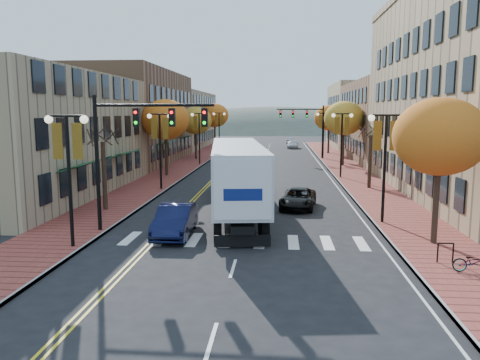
% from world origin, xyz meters
% --- Properties ---
extents(ground, '(200.00, 200.00, 0.00)m').
position_xyz_m(ground, '(0.00, 0.00, 0.00)').
color(ground, black).
rests_on(ground, ground).
extents(sidewalk_left, '(4.00, 85.00, 0.15)m').
position_xyz_m(sidewalk_left, '(-9.00, 32.50, 0.07)').
color(sidewalk_left, brown).
rests_on(sidewalk_left, ground).
extents(sidewalk_right, '(4.00, 85.00, 0.15)m').
position_xyz_m(sidewalk_right, '(9.00, 32.50, 0.07)').
color(sidewalk_right, brown).
rests_on(sidewalk_right, ground).
extents(building_left_near, '(12.00, 22.00, 9.00)m').
position_xyz_m(building_left_near, '(-17.00, 13.00, 4.50)').
color(building_left_near, '#9E8966').
rests_on(building_left_near, ground).
extents(building_left_mid, '(12.00, 24.00, 11.00)m').
position_xyz_m(building_left_mid, '(-17.00, 36.00, 5.50)').
color(building_left_mid, brown).
rests_on(building_left_mid, ground).
extents(building_left_far, '(12.00, 26.00, 9.50)m').
position_xyz_m(building_left_far, '(-17.00, 61.00, 4.75)').
color(building_left_far, '#9E8966').
rests_on(building_left_far, ground).
extents(building_right_mid, '(15.00, 24.00, 10.00)m').
position_xyz_m(building_right_mid, '(18.50, 42.00, 5.00)').
color(building_right_mid, brown).
rests_on(building_right_mid, ground).
extents(building_right_far, '(15.00, 20.00, 11.00)m').
position_xyz_m(building_right_far, '(18.50, 64.00, 5.50)').
color(building_right_far, '#9E8966').
rests_on(building_right_far, ground).
extents(tree_left_a, '(0.28, 0.28, 4.20)m').
position_xyz_m(tree_left_a, '(-9.00, 8.00, 2.25)').
color(tree_left_a, '#382619').
rests_on(tree_left_a, sidewalk_left).
extents(tree_left_b, '(4.48, 4.48, 7.21)m').
position_xyz_m(tree_left_b, '(-9.00, 24.00, 5.45)').
color(tree_left_b, '#382619').
rests_on(tree_left_b, sidewalk_left).
extents(tree_left_c, '(4.16, 4.16, 6.69)m').
position_xyz_m(tree_left_c, '(-9.00, 40.00, 5.05)').
color(tree_left_c, '#382619').
rests_on(tree_left_c, sidewalk_left).
extents(tree_left_d, '(4.61, 4.61, 7.42)m').
position_xyz_m(tree_left_d, '(-9.00, 58.00, 5.60)').
color(tree_left_d, '#382619').
rests_on(tree_left_d, sidewalk_left).
extents(tree_right_a, '(4.16, 4.16, 6.69)m').
position_xyz_m(tree_right_a, '(9.00, 2.00, 5.05)').
color(tree_right_a, '#382619').
rests_on(tree_right_a, sidewalk_right).
extents(tree_right_b, '(0.28, 0.28, 4.20)m').
position_xyz_m(tree_right_b, '(9.00, 18.00, 2.25)').
color(tree_right_b, '#382619').
rests_on(tree_right_b, sidewalk_right).
extents(tree_right_c, '(4.48, 4.48, 7.21)m').
position_xyz_m(tree_right_c, '(9.00, 34.00, 5.45)').
color(tree_right_c, '#382619').
rests_on(tree_right_c, sidewalk_right).
extents(tree_right_d, '(4.35, 4.35, 7.00)m').
position_xyz_m(tree_right_d, '(9.00, 50.00, 5.29)').
color(tree_right_d, '#382619').
rests_on(tree_right_d, sidewalk_right).
extents(lamp_left_a, '(1.96, 0.36, 6.05)m').
position_xyz_m(lamp_left_a, '(-7.50, 0.00, 4.29)').
color(lamp_left_a, black).
rests_on(lamp_left_a, ground).
extents(lamp_left_b, '(1.96, 0.36, 6.05)m').
position_xyz_m(lamp_left_b, '(-7.50, 16.00, 4.29)').
color(lamp_left_b, black).
rests_on(lamp_left_b, ground).
extents(lamp_left_c, '(1.96, 0.36, 6.05)m').
position_xyz_m(lamp_left_c, '(-7.50, 34.00, 4.29)').
color(lamp_left_c, black).
rests_on(lamp_left_c, ground).
extents(lamp_left_d, '(1.96, 0.36, 6.05)m').
position_xyz_m(lamp_left_d, '(-7.50, 52.00, 4.29)').
color(lamp_left_d, black).
rests_on(lamp_left_d, ground).
extents(lamp_right_a, '(1.96, 0.36, 6.05)m').
position_xyz_m(lamp_right_a, '(7.50, 6.00, 4.29)').
color(lamp_right_a, black).
rests_on(lamp_right_a, ground).
extents(lamp_right_b, '(1.96, 0.36, 6.05)m').
position_xyz_m(lamp_right_b, '(7.50, 24.00, 4.29)').
color(lamp_right_b, black).
rests_on(lamp_right_b, ground).
extents(lamp_right_c, '(1.96, 0.36, 6.05)m').
position_xyz_m(lamp_right_c, '(7.50, 42.00, 4.29)').
color(lamp_right_c, black).
rests_on(lamp_right_c, ground).
extents(traffic_mast_near, '(6.10, 0.35, 7.00)m').
position_xyz_m(traffic_mast_near, '(-5.48, 3.00, 4.92)').
color(traffic_mast_near, black).
rests_on(traffic_mast_near, ground).
extents(traffic_mast_far, '(6.10, 0.34, 7.00)m').
position_xyz_m(traffic_mast_far, '(5.48, 42.00, 4.92)').
color(traffic_mast_far, black).
rests_on(traffic_mast_far, ground).
extents(semi_truck, '(4.89, 17.37, 4.29)m').
position_xyz_m(semi_truck, '(-0.86, 8.65, 2.51)').
color(semi_truck, black).
rests_on(semi_truck, ground).
extents(navy_sedan, '(1.80, 4.78, 1.56)m').
position_xyz_m(navy_sedan, '(-3.40, 2.79, 0.78)').
color(navy_sedan, black).
rests_on(navy_sedan, ground).
extents(black_suv, '(2.70, 4.79, 1.26)m').
position_xyz_m(black_suv, '(3.03, 10.14, 0.63)').
color(black_suv, black).
rests_on(black_suv, ground).
extents(car_far_white, '(1.88, 3.97, 1.31)m').
position_xyz_m(car_far_white, '(-1.87, 50.29, 0.66)').
color(car_far_white, white).
rests_on(car_far_white, ground).
extents(car_far_silver, '(2.09, 4.62, 1.31)m').
position_xyz_m(car_far_silver, '(4.07, 60.50, 0.66)').
color(car_far_silver, '#B6B5BE').
rests_on(car_far_silver, ground).
extents(car_far_oncoming, '(1.49, 3.99, 1.30)m').
position_xyz_m(car_far_oncoming, '(3.83, 71.15, 0.65)').
color(car_far_oncoming, '#B5B7BE').
rests_on(car_far_oncoming, ground).
extents(bicycle, '(1.60, 0.73, 0.81)m').
position_xyz_m(bicycle, '(9.18, -2.13, 0.56)').
color(bicycle, gray).
rests_on(bicycle, sidewalk_right).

